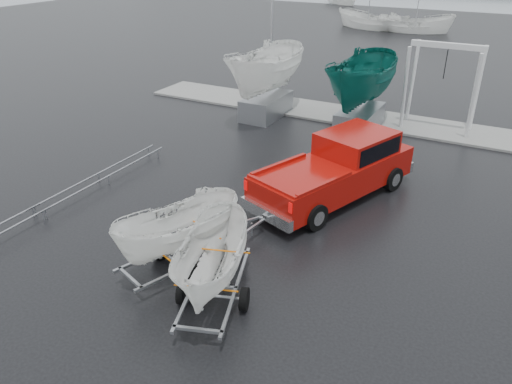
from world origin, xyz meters
The scene contains 12 objects.
ground_plane centered at (0.00, 0.00, 0.00)m, with size 120.00×120.00×0.00m, color black.
dock centered at (0.00, 13.00, 0.05)m, with size 30.00×3.00×0.12m, color gray.
pickup_truck centered at (-0.83, 4.32, 1.14)m, with size 4.32×6.93×2.18m.
trailer_hitched centered at (-3.16, -2.09, 2.42)m, with size 2.34×3.79×4.44m.
trailer_parked centered at (-1.60, -2.84, 2.47)m, with size 2.27×3.79×4.53m.
boat_hoist centered at (0.95, 13.00, 2.67)m, with size 3.30×2.18×4.12m.
keelboat_0 centered at (-7.20, 11.00, 3.97)m, with size 2.50×3.20×10.67m.
keelboat_1 centered at (-2.29, 11.20, 3.97)m, with size 2.50×3.20×7.75m.
mast_rack_0 centered at (-9.00, 1.00, 0.35)m, with size 0.56×6.50×0.06m.
moored_boat_0 centered at (-10.96, 41.22, 0.00)m, with size 3.38×3.33×11.60m.
moored_boat_1 centered at (-6.16, 41.19, 0.00)m, with size 3.23×3.17×11.66m.
moored_boat_4 centered at (-20.49, 60.48, 0.00)m, with size 3.61×3.60×11.39m.
Camera 1 is at (4.11, -11.30, 8.31)m, focal length 35.00 mm.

